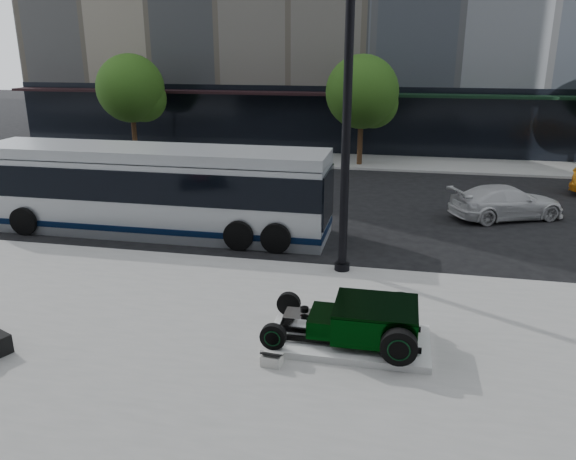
% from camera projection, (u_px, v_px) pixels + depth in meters
% --- Properties ---
extents(ground, '(120.00, 120.00, 0.00)m').
position_uv_depth(ground, '(295.00, 243.00, 18.41)').
color(ground, black).
rests_on(ground, ground).
extents(sidewalk_far, '(70.00, 4.00, 0.12)m').
position_uv_depth(sidewalk_far, '(343.00, 161.00, 31.42)').
color(sidewalk_far, gray).
rests_on(sidewalk_far, ground).
extents(street_trees, '(29.80, 3.80, 5.70)m').
position_uv_depth(street_trees, '(365.00, 95.00, 29.19)').
color(street_trees, black).
rests_on(street_trees, sidewalk_far).
extents(display_plinth, '(3.40, 1.80, 0.15)m').
position_uv_depth(display_plinth, '(348.00, 340.00, 11.90)').
color(display_plinth, silver).
rests_on(display_plinth, sidewalk_near).
extents(hot_rod, '(3.22, 2.00, 0.81)m').
position_uv_depth(hot_rod, '(365.00, 320.00, 11.68)').
color(hot_rod, black).
rests_on(hot_rod, display_plinth).
extents(info_plaque, '(0.43, 0.34, 0.31)m').
position_uv_depth(info_plaque, '(272.00, 359.00, 11.09)').
color(info_plaque, silver).
rests_on(info_plaque, sidewalk_near).
extents(lamppost, '(0.43, 0.43, 7.83)m').
position_uv_depth(lamppost, '(346.00, 142.00, 14.76)').
color(lamppost, black).
rests_on(lamppost, sidewalk_near).
extents(transit_bus, '(12.12, 2.88, 2.92)m').
position_uv_depth(transit_bus, '(154.00, 189.00, 19.19)').
color(transit_bus, '#B1B7BC').
rests_on(transit_bus, ground).
extents(white_sedan, '(4.60, 3.31, 1.24)m').
position_uv_depth(white_sedan, '(507.00, 202.00, 20.90)').
color(white_sedan, silver).
rests_on(white_sedan, ground).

